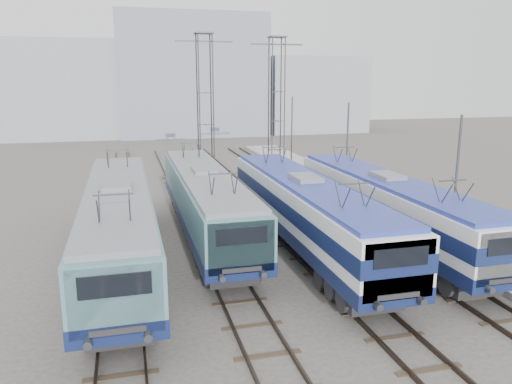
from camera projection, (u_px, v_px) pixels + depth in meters
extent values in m
plane|color=#514C47|center=(294.00, 296.00, 20.15)|extent=(160.00, 160.00, 0.00)
cube|color=#9E9E99|center=(411.00, 221.00, 30.18)|extent=(4.00, 70.00, 0.30)
cube|color=#121E4B|center=(120.00, 238.00, 23.00)|extent=(2.94, 18.58, 0.62)
cube|color=slate|center=(118.00, 212.00, 22.73)|extent=(2.89, 18.58, 1.86)
cube|color=slate|center=(116.00, 296.00, 14.34)|extent=(2.66, 0.72, 2.11)
cube|color=gray|center=(117.00, 190.00, 22.50)|extent=(2.66, 17.84, 0.21)
cube|color=#262628|center=(120.00, 313.00, 17.33)|extent=(2.17, 3.72, 0.70)
cube|color=#262628|center=(121.00, 218.00, 29.02)|extent=(2.17, 3.72, 0.70)
cube|color=#121E4B|center=(205.00, 213.00, 27.38)|extent=(2.84, 17.96, 0.60)
cube|color=slate|center=(205.00, 192.00, 27.11)|extent=(2.79, 17.96, 1.80)
cube|color=slate|center=(240.00, 245.00, 19.01)|extent=(2.57, 0.70, 2.04)
cube|color=gray|center=(204.00, 174.00, 26.89)|extent=(2.57, 17.24, 0.20)
cube|color=#262628|center=(227.00, 264.00, 21.89)|extent=(2.10, 3.59, 0.67)
cube|color=#262628|center=(191.00, 201.00, 33.19)|extent=(2.10, 3.59, 0.67)
cube|color=#121E4B|center=(304.00, 225.00, 25.16)|extent=(2.87, 18.15, 0.61)
cube|color=white|center=(305.00, 201.00, 24.89)|extent=(2.82, 18.15, 1.82)
cube|color=#121E4B|center=(305.00, 202.00, 24.90)|extent=(2.86, 18.17, 0.71)
cube|color=white|center=(394.00, 267.00, 16.70)|extent=(2.60, 0.71, 2.06)
cube|color=#2D3B9C|center=(305.00, 182.00, 24.67)|extent=(2.60, 17.42, 0.20)
cube|color=#262628|center=(357.00, 286.00, 19.62)|extent=(2.12, 3.63, 0.68)
cube|color=#262628|center=(271.00, 210.00, 31.04)|extent=(2.12, 3.63, 0.68)
cube|color=#121E4B|center=(385.00, 219.00, 26.27)|extent=(2.79, 17.60, 0.59)
cube|color=white|center=(386.00, 198.00, 26.01)|extent=(2.74, 17.60, 1.76)
cube|color=#121E4B|center=(386.00, 199.00, 26.02)|extent=(2.78, 17.62, 0.68)
cube|color=white|center=(502.00, 255.00, 18.07)|extent=(2.52, 0.68, 1.99)
cube|color=#2D3B9C|center=(387.00, 179.00, 25.79)|extent=(2.52, 16.90, 0.20)
cube|color=#262628|center=(453.00, 273.00, 20.90)|extent=(2.05, 3.52, 0.66)
cube|color=#262628|center=(339.00, 206.00, 31.97)|extent=(2.05, 3.52, 0.66)
cylinder|color=#3F4247|center=(200.00, 113.00, 38.92)|extent=(0.10, 0.10, 12.00)
cylinder|color=#3F4247|center=(214.00, 112.00, 39.19)|extent=(0.10, 0.10, 12.00)
cylinder|color=#3F4247|center=(198.00, 112.00, 39.96)|extent=(0.10, 0.10, 12.00)
cylinder|color=#3F4247|center=(211.00, 112.00, 40.23)|extent=(0.10, 0.10, 12.00)
cube|color=#3F4247|center=(204.00, 41.00, 38.38)|extent=(4.50, 0.12, 0.12)
cylinder|color=#3F4247|center=(272.00, 110.00, 42.41)|extent=(0.10, 0.10, 12.00)
cylinder|color=#3F4247|center=(284.00, 110.00, 42.68)|extent=(0.10, 0.10, 12.00)
cylinder|color=#3F4247|center=(269.00, 109.00, 43.45)|extent=(0.10, 0.10, 12.00)
cylinder|color=#3F4247|center=(281.00, 109.00, 43.72)|extent=(0.10, 0.10, 12.00)
cube|color=#3F4247|center=(277.00, 44.00, 41.86)|extent=(4.50, 0.12, 0.12)
cylinder|color=#3F4247|center=(455.00, 190.00, 23.38)|extent=(0.12, 0.12, 7.00)
cylinder|color=#3F4247|center=(347.00, 154.00, 34.70)|extent=(0.12, 0.12, 7.00)
cylinder|color=#3F4247|center=(292.00, 135.00, 46.02)|extent=(0.12, 0.12, 7.00)
cube|color=#989EA9|center=(69.00, 90.00, 73.65)|extent=(18.00, 12.00, 14.00)
cube|color=#848DA1|center=(190.00, 76.00, 77.63)|extent=(22.00, 14.00, 18.00)
cube|color=#989EA9|center=(311.00, 95.00, 83.22)|extent=(16.00, 12.00, 12.00)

